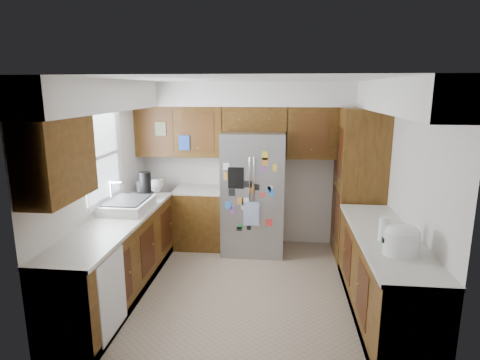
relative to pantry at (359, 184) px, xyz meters
name	(u,v)px	position (x,y,z in m)	size (l,w,h in m)	color
floor	(246,287)	(-1.50, -1.15, -1.07)	(3.60, 3.60, 0.00)	tan
room_shell	(241,137)	(-1.61, -0.79, 0.75)	(3.64, 3.24, 2.52)	silver
left_counter_run	(139,249)	(-2.86, -1.12, -0.65)	(1.36, 3.20, 0.92)	#3E260C
right_counter_run	(383,279)	(0.00, -1.62, -0.65)	(0.63, 2.25, 0.92)	#3E260C
pantry	(359,184)	(0.00, 0.00, 0.00)	(0.60, 0.90, 2.15)	#3E260C
fridge	(254,193)	(-1.50, 0.05, -0.17)	(0.90, 0.79, 1.80)	gray
bridge_cabinet	(255,118)	(-1.50, 0.28, 0.90)	(0.96, 0.34, 0.35)	#3E260C
fridge_top_items	(246,98)	(-1.64, 0.27, 1.19)	(0.78, 0.31, 0.26)	#1F3FAB
sink_assembly	(128,205)	(-3.00, -1.05, -0.09)	(0.52, 0.70, 0.37)	white
left_counter_clutter	(148,186)	(-2.98, -0.31, -0.02)	(0.38, 0.94, 0.38)	black
rice_cooker	(401,239)	(0.00, -2.11, -0.01)	(0.33, 0.32, 0.28)	white
paper_towel	(384,229)	(-0.07, -1.77, -0.03)	(0.11, 0.11, 0.24)	white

